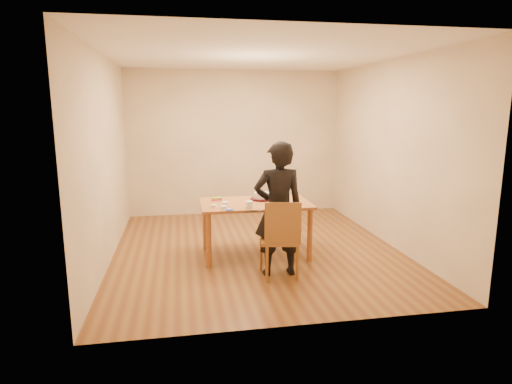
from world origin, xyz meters
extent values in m
cube|color=brown|center=(0.00, 0.00, 0.00)|extent=(4.00, 4.50, 0.00)
cube|color=silver|center=(0.00, 0.00, 2.70)|extent=(4.00, 4.50, 0.00)
cube|color=tan|center=(0.00, 2.25, 1.35)|extent=(4.00, 0.00, 2.70)
cube|color=tan|center=(-2.00, 0.00, 1.35)|extent=(0.00, 4.50, 2.70)
cube|color=tan|center=(2.00, 0.00, 1.35)|extent=(0.00, 4.50, 2.70)
cube|color=brown|center=(-0.05, -0.25, 0.73)|extent=(1.48, 0.88, 0.04)
cube|color=brown|center=(0.10, -1.02, 0.45)|extent=(0.50, 0.50, 0.04)
cylinder|color=#D40E42|center=(0.06, -0.09, 0.76)|extent=(0.32, 0.32, 0.02)
cylinder|color=white|center=(0.06, -0.09, 0.81)|extent=(0.21, 0.21, 0.07)
ellipsoid|color=white|center=(0.06, -0.09, 0.85)|extent=(0.20, 0.20, 0.03)
cylinder|color=white|center=(-0.19, -0.55, 0.79)|extent=(0.10, 0.10, 0.09)
cylinder|color=#1A3DAD|center=(-0.46, -0.64, 0.75)|extent=(0.10, 0.10, 0.01)
ellipsoid|color=white|center=(-0.46, -0.64, 0.77)|extent=(0.04, 0.04, 0.02)
cylinder|color=white|center=(-0.52, -0.54, 0.77)|extent=(0.08, 0.08, 0.04)
cylinder|color=white|center=(-0.47, -0.33, 0.77)|extent=(0.09, 0.09, 0.04)
cylinder|color=white|center=(-0.63, -0.44, 0.77)|extent=(0.08, 0.08, 0.04)
cube|color=#DD346E|center=(-0.56, -0.02, 0.76)|extent=(0.14, 0.11, 0.02)
cube|color=#1D981C|center=(-0.56, -0.02, 0.78)|extent=(0.14, 0.08, 0.02)
cube|color=black|center=(-0.20, -0.77, 0.75)|extent=(0.16, 0.06, 0.01)
imported|color=black|center=(0.10, -0.98, 0.82)|extent=(0.60, 0.39, 1.63)
camera|label=1|loc=(-1.04, -5.82, 2.01)|focal=30.00mm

